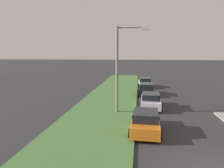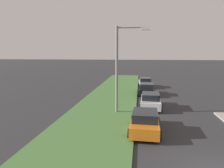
% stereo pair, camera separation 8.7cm
% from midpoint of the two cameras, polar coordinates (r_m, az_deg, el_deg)
% --- Properties ---
extents(grass_median, '(60.00, 6.00, 0.12)m').
position_cam_midpoint_polar(grass_median, '(20.26, -2.11, -6.66)').
color(grass_median, '#477238').
rests_on(grass_median, ground).
extents(parked_car_orange, '(4.37, 2.16, 1.47)m').
position_cam_midpoint_polar(parked_car_orange, '(14.82, 8.85, -9.78)').
color(parked_car_orange, orange).
rests_on(parked_car_orange, ground).
extents(parked_car_white, '(4.36, 2.13, 1.47)m').
position_cam_midpoint_polar(parked_car_white, '(21.10, 10.22, -4.35)').
color(parked_car_white, silver).
rests_on(parked_car_white, ground).
extents(parked_car_black, '(4.37, 2.14, 1.47)m').
position_cam_midpoint_polar(parked_car_black, '(27.56, 9.22, -1.36)').
color(parked_car_black, black).
rests_on(parked_car_black, ground).
extents(parked_car_silver, '(4.40, 2.21, 1.47)m').
position_cam_midpoint_polar(parked_car_silver, '(33.57, 8.80, 0.38)').
color(parked_car_silver, '#B2B5BA').
rests_on(parked_car_silver, ground).
extents(streetlight, '(0.38, 2.87, 7.50)m').
position_cam_midpoint_polar(streetlight, '(18.56, 2.51, 5.51)').
color(streetlight, gray).
rests_on(streetlight, ground).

